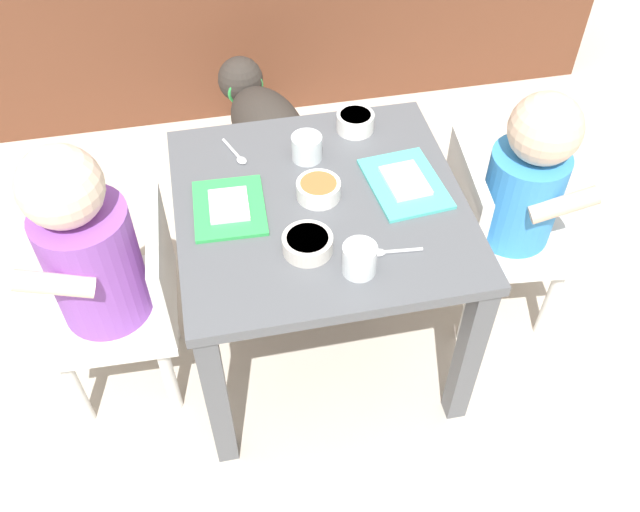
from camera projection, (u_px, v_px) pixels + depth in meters
ground_plane at (320, 338)px, 1.73m from camera, size 7.00×7.00×0.00m
dining_table at (320, 229)px, 1.45m from camera, size 0.59×0.59×0.47m
seated_child_left at (96, 257)px, 1.35m from camera, size 0.29×0.29×0.69m
seated_child_right at (519, 189)px, 1.51m from camera, size 0.31×0.31×0.64m
dog at (263, 119)px, 2.00m from camera, size 0.27×0.45×0.33m
food_tray_left at (229, 207)px, 1.37m from camera, size 0.15×0.18×0.02m
food_tray_right at (405, 183)px, 1.42m from camera, size 0.16×0.21×0.02m
water_cup_left at (305, 149)px, 1.46m from camera, size 0.07×0.07×0.06m
water_cup_right at (359, 261)px, 1.24m from camera, size 0.06×0.06×0.06m
cereal_bowl_left_side at (355, 121)px, 1.53m from camera, size 0.08×0.08×0.04m
veggie_bowl_near at (321, 189)px, 1.38m from camera, size 0.09×0.09×0.04m
cereal_bowl_right_side at (308, 243)px, 1.28m from camera, size 0.10×0.10×0.03m
spoon_by_left_tray at (391, 251)px, 1.29m from camera, size 0.10×0.02×0.01m
spoon_by_right_tray at (236, 154)px, 1.48m from camera, size 0.05×0.10×0.01m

